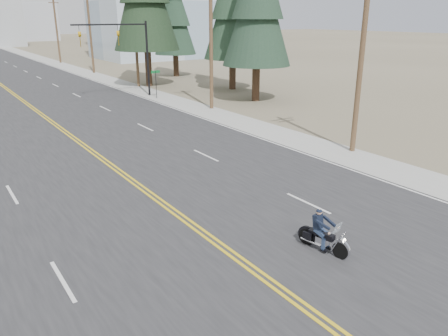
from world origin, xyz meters
TOP-DOWN VIEW (x-y plane):
  - ground_plane at (0.00, 0.00)m, footprint 400.00×400.00m
  - sidewalk_right at (11.50, 70.00)m, footprint 3.00×200.00m
  - traffic_mast_right at (8.98, 32.00)m, footprint 7.10×0.26m
  - street_sign at (10.80, 30.00)m, footprint 0.90×0.06m
  - utility_pole_a at (12.50, 8.00)m, footprint 2.20×0.30m
  - utility_pole_b at (12.50, 23.00)m, footprint 2.20×0.30m
  - utility_pole_c at (12.50, 38.00)m, footprint 2.20×0.30m
  - utility_pole_d at (12.50, 53.00)m, footprint 2.20×0.30m
  - utility_pole_e at (12.50, 70.00)m, footprint 2.20×0.30m
  - glass_building at (32.00, 70.00)m, footprint 24.00×16.00m
  - haze_bldg_c at (40.00, 110.00)m, footprint 16.00×12.00m
  - haze_bldg_e at (25.00, 150.00)m, footprint 14.00×14.00m
  - motorcyclist at (2.63, 0.93)m, footprint 1.08×1.94m
  - conifer_far at (20.20, 43.42)m, footprint 5.26×5.26m

SIDE VIEW (x-z plane):
  - ground_plane at x=0.00m, z-range 0.00..0.00m
  - sidewalk_right at x=11.50m, z-range 0.00..0.01m
  - motorcyclist at x=2.63m, z-range 0.00..1.43m
  - street_sign at x=10.80m, z-range 0.49..3.12m
  - traffic_mast_right at x=8.98m, z-range 1.44..8.44m
  - utility_pole_a at x=12.50m, z-range 0.23..11.23m
  - utility_pole_c at x=12.50m, z-range 0.23..11.23m
  - utility_pole_e at x=12.50m, z-range 0.23..11.23m
  - utility_pole_b at x=12.50m, z-range 0.23..11.73m
  - utility_pole_d at x=12.50m, z-range 0.23..11.73m
  - haze_bldg_e at x=25.00m, z-range 0.00..12.00m
  - conifer_far at x=20.20m, z-range 1.04..15.13m
  - haze_bldg_c at x=40.00m, z-range 0.00..18.00m
  - glass_building at x=32.00m, z-range 0.00..20.00m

